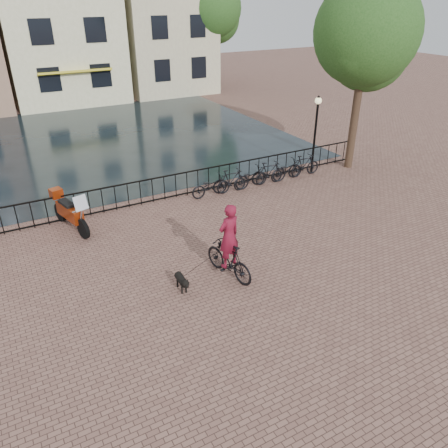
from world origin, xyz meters
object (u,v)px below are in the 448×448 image
cyclist (229,246)px  lamp_post (316,122)px  dog (181,282)px  motorcycle (69,208)px

cyclist → lamp_post: bearing=-156.3°
dog → motorcycle: bearing=113.5°
lamp_post → dog: size_ratio=4.23×
lamp_post → cyclist: (-7.57, -5.57, -1.34)m
lamp_post → cyclist: lamp_post is taller
motorcycle → dog: bearing=-83.8°
lamp_post → motorcycle: (-11.02, -0.36, -1.56)m
cyclist → motorcycle: (-3.45, 5.21, -0.22)m
dog → motorcycle: (-1.96, 5.16, 0.55)m
lamp_post → cyclist: 9.50m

